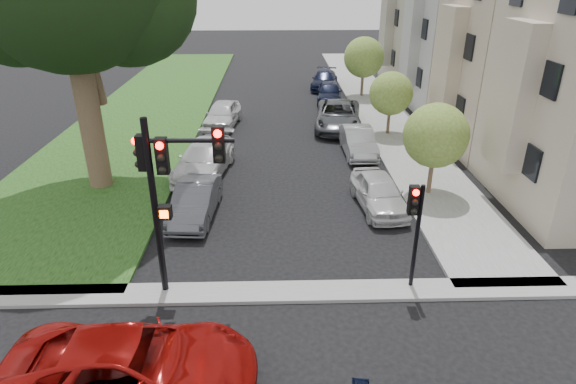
{
  "coord_description": "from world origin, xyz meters",
  "views": [
    {
      "loc": [
        -0.41,
        -9.88,
        8.95
      ],
      "look_at": [
        0.0,
        5.0,
        2.0
      ],
      "focal_mm": 30.0,
      "sensor_mm": 36.0,
      "label": 1
    }
  ],
  "objects_px": {
    "car_cross_near": "(131,368)",
    "car_parked_5": "(195,201)",
    "car_parked_2": "(338,115)",
    "small_tree_b": "(391,94)",
    "small_tree_c": "(364,57)",
    "car_parked_4": "(324,80)",
    "car_parked_1": "(358,141)",
    "car_parked_3": "(329,92)",
    "small_tree_a": "(436,136)",
    "traffic_signal_secondary": "(415,219)",
    "car_parked_6": "(204,159)",
    "traffic_signal_main": "(167,178)",
    "car_parked_0": "(379,192)",
    "car_parked_7": "(222,114)"
  },
  "relations": [
    {
      "from": "small_tree_a",
      "to": "small_tree_c",
      "type": "height_order",
      "value": "small_tree_c"
    },
    {
      "from": "car_parked_3",
      "to": "car_parked_5",
      "type": "distance_m",
      "value": 19.13
    },
    {
      "from": "car_parked_1",
      "to": "car_parked_2",
      "type": "bearing_deg",
      "value": 95.02
    },
    {
      "from": "traffic_signal_main",
      "to": "car_parked_0",
      "type": "relative_size",
      "value": 1.33
    },
    {
      "from": "car_cross_near",
      "to": "car_parked_6",
      "type": "height_order",
      "value": "car_cross_near"
    },
    {
      "from": "small_tree_c",
      "to": "car_parked_2",
      "type": "distance_m",
      "value": 8.55
    },
    {
      "from": "small_tree_a",
      "to": "car_parked_5",
      "type": "xyz_separation_m",
      "value": [
        -9.77,
        -1.78,
        -1.99
      ]
    },
    {
      "from": "small_tree_b",
      "to": "traffic_signal_secondary",
      "type": "distance_m",
      "value": 15.12
    },
    {
      "from": "car_parked_6",
      "to": "small_tree_b",
      "type": "bearing_deg",
      "value": 37.62
    },
    {
      "from": "small_tree_a",
      "to": "car_parked_0",
      "type": "height_order",
      "value": "small_tree_a"
    },
    {
      "from": "car_parked_6",
      "to": "car_parked_1",
      "type": "bearing_deg",
      "value": 26.22
    },
    {
      "from": "car_parked_5",
      "to": "car_parked_1",
      "type": "bearing_deg",
      "value": 46.25
    },
    {
      "from": "traffic_signal_secondary",
      "to": "car_parked_6",
      "type": "relative_size",
      "value": 0.66
    },
    {
      "from": "car_parked_0",
      "to": "car_parked_2",
      "type": "height_order",
      "value": "car_parked_2"
    },
    {
      "from": "car_parked_2",
      "to": "car_parked_5",
      "type": "height_order",
      "value": "car_parked_2"
    },
    {
      "from": "small_tree_a",
      "to": "car_parked_5",
      "type": "relative_size",
      "value": 0.96
    },
    {
      "from": "small_tree_b",
      "to": "car_parked_1",
      "type": "relative_size",
      "value": 0.87
    },
    {
      "from": "car_parked_1",
      "to": "car_parked_4",
      "type": "height_order",
      "value": "car_parked_1"
    },
    {
      "from": "car_parked_5",
      "to": "car_parked_2",
      "type": "bearing_deg",
      "value": 62.16
    },
    {
      "from": "car_parked_6",
      "to": "traffic_signal_secondary",
      "type": "bearing_deg",
      "value": -43.21
    },
    {
      "from": "car_parked_5",
      "to": "car_parked_0",
      "type": "bearing_deg",
      "value": 8.23
    },
    {
      "from": "car_cross_near",
      "to": "car_parked_7",
      "type": "height_order",
      "value": "car_cross_near"
    },
    {
      "from": "car_parked_1",
      "to": "car_parked_5",
      "type": "bearing_deg",
      "value": -138.57
    },
    {
      "from": "traffic_signal_secondary",
      "to": "car_parked_3",
      "type": "xyz_separation_m",
      "value": [
        -0.01,
        22.62,
        -1.68
      ]
    },
    {
      "from": "small_tree_b",
      "to": "car_parked_6",
      "type": "xyz_separation_m",
      "value": [
        -9.99,
        -5.59,
        -1.71
      ]
    },
    {
      "from": "car_parked_7",
      "to": "car_cross_near",
      "type": "bearing_deg",
      "value": -83.2
    },
    {
      "from": "traffic_signal_secondary",
      "to": "car_parked_4",
      "type": "distance_m",
      "value": 27.08
    },
    {
      "from": "small_tree_c",
      "to": "traffic_signal_secondary",
      "type": "xyz_separation_m",
      "value": [
        -2.63,
        -24.12,
        -0.53
      ]
    },
    {
      "from": "small_tree_b",
      "to": "small_tree_c",
      "type": "bearing_deg",
      "value": 90.0
    },
    {
      "from": "small_tree_c",
      "to": "car_parked_4",
      "type": "distance_m",
      "value": 4.5
    },
    {
      "from": "small_tree_b",
      "to": "traffic_signal_main",
      "type": "xyz_separation_m",
      "value": [
        -9.57,
        -14.84,
        1.31
      ]
    },
    {
      "from": "small_tree_a",
      "to": "car_cross_near",
      "type": "height_order",
      "value": "small_tree_a"
    },
    {
      "from": "traffic_signal_main",
      "to": "car_parked_3",
      "type": "bearing_deg",
      "value": 72.92
    },
    {
      "from": "traffic_signal_main",
      "to": "car_parked_0",
      "type": "xyz_separation_m",
      "value": [
        7.13,
        5.43,
        -3.07
      ]
    },
    {
      "from": "traffic_signal_secondary",
      "to": "car_parked_1",
      "type": "bearing_deg",
      "value": 88.28
    },
    {
      "from": "small_tree_a",
      "to": "car_cross_near",
      "type": "bearing_deg",
      "value": -133.34
    },
    {
      "from": "car_parked_2",
      "to": "car_parked_6",
      "type": "distance_m",
      "value": 10.08
    },
    {
      "from": "traffic_signal_main",
      "to": "traffic_signal_secondary",
      "type": "relative_size",
      "value": 1.58
    },
    {
      "from": "car_parked_1",
      "to": "car_parked_0",
      "type": "bearing_deg",
      "value": -92.68
    },
    {
      "from": "traffic_signal_main",
      "to": "car_cross_near",
      "type": "bearing_deg",
      "value": -95.05
    },
    {
      "from": "car_parked_0",
      "to": "car_parked_1",
      "type": "bearing_deg",
      "value": 83.06
    },
    {
      "from": "car_parked_1",
      "to": "car_parked_3",
      "type": "distance_m",
      "value": 10.85
    },
    {
      "from": "car_cross_near",
      "to": "car_parked_5",
      "type": "height_order",
      "value": "car_cross_near"
    },
    {
      "from": "car_cross_near",
      "to": "car_parked_6",
      "type": "bearing_deg",
      "value": -0.08
    },
    {
      "from": "traffic_signal_main",
      "to": "car_parked_2",
      "type": "height_order",
      "value": "traffic_signal_main"
    },
    {
      "from": "traffic_signal_main",
      "to": "small_tree_c",
      "type": "bearing_deg",
      "value": 68.32
    },
    {
      "from": "car_cross_near",
      "to": "car_parked_1",
      "type": "bearing_deg",
      "value": -26.47
    },
    {
      "from": "car_cross_near",
      "to": "car_parked_7",
      "type": "relative_size",
      "value": 1.27
    },
    {
      "from": "traffic_signal_secondary",
      "to": "car_parked_5",
      "type": "relative_size",
      "value": 0.83
    },
    {
      "from": "car_parked_0",
      "to": "car_parked_2",
      "type": "relative_size",
      "value": 0.71
    }
  ]
}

